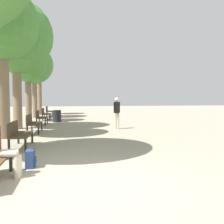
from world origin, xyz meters
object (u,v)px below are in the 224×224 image
Objects in this scene: tree_row_4 at (34,65)px; pedestrian_near at (117,111)px; bench_row_4 at (45,113)px; tree_row_3 at (28,64)px; tree_row_5 at (39,64)px; bench_row_5 at (49,110)px; person_seated at (1,144)px; bench_row_3 at (40,117)px; bench_row_1 at (18,133)px; backpack at (30,159)px; tree_row_2 at (16,37)px; bench_row_2 at (33,122)px; tree_row_1 at (1,25)px; trash_bin at (57,116)px.

tree_row_4 reaches higher than pedestrian_near.
tree_row_3 reaches higher than bench_row_4.
tree_row_5 is (0.00, 3.47, 0.57)m from tree_row_4.
bench_row_5 is 16.51m from person_seated.
bench_row_3 is 3.36m from bench_row_4.
backpack is at bearing -73.81° from bench_row_1.
tree_row_4 reaches higher than backpack.
backpack is at bearing -87.48° from bench_row_5.
bench_row_3 is 0.27× the size of tree_row_4.
bench_row_3 is at bearing 62.68° from tree_row_2.
bench_row_4 is 3.65m from tree_row_3.
tree_row_3 is at bearing 99.93° from bench_row_2.
backpack is (0.70, -12.47, -0.28)m from bench_row_4.
tree_row_2 is at bearing -96.18° from bench_row_5.
bench_row_2 is at bearing 90.00° from bench_row_1.
tree_row_3 is (-0.92, 8.61, 3.22)m from bench_row_1.
pedestrian_near is at bearing -58.27° from tree_row_4.
tree_row_4 is (-0.92, 8.51, 3.56)m from bench_row_2.
pedestrian_near is (4.89, 1.92, -3.42)m from tree_row_1.
bench_row_4 is 3.78× the size of backpack.
tree_row_1 reaches higher than trash_bin.
tree_row_4 reaches higher than bench_row_4.
bench_row_1 is 0.27× the size of tree_row_4.
bench_row_4 is 0.30× the size of tree_row_3.
pedestrian_near reaches higher than bench_row_2.
bench_row_1 is 0.26× the size of tree_row_5.
bench_row_3 is 9.15m from backpack.
bench_row_2 is 0.27× the size of tree_row_4.
bench_row_2 is (0.00, 3.36, 0.00)m from bench_row_1.
tree_row_1 is (-0.92, -1.32, 3.85)m from bench_row_2.
pedestrian_near is (4.89, -4.66, -2.78)m from tree_row_3.
tree_row_3 is 3.92× the size of person_seated.
tree_row_1 is 9.84m from tree_row_4.
bench_row_1 is at bearing -86.57° from tree_row_5.
person_seated is (0.24, -13.15, 0.19)m from bench_row_4.
tree_row_3 is (-0.92, 1.90, 3.22)m from bench_row_3.
tree_row_5 is at bearing 95.21° from backpack.
pedestrian_near is (4.89, -11.38, -3.70)m from tree_row_5.
pedestrian_near is at bearing -34.79° from bench_row_3.
tree_row_2 reaches higher than bench_row_1.
bench_row_1 is at bearing -83.90° from tree_row_3.
person_seated is 11.11m from trash_bin.
tree_row_4 is 0.93× the size of tree_row_5.
bench_row_2 is at bearing 92.12° from person_seated.
bench_row_4 is (0.00, 6.72, 0.00)m from bench_row_2.
tree_row_4 is (-0.92, 5.15, 3.56)m from bench_row_3.
backpack is (0.70, -5.76, -0.28)m from bench_row_2.
bench_row_5 is at bearing 112.74° from pedestrian_near.
tree_row_3 is 3.14× the size of pedestrian_near.
tree_row_5 reaches higher than bench_row_4.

